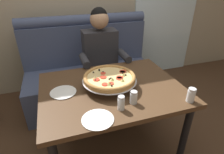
# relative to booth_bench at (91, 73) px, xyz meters

# --- Properties ---
(ground_plane) EXTENTS (16.00, 16.00, 0.00)m
(ground_plane) POSITION_rel_booth_bench_xyz_m (0.00, -0.93, -0.40)
(ground_plane) COLOR #4C3321
(booth_bench) EXTENTS (1.69, 0.78, 1.13)m
(booth_bench) POSITION_rel_booth_bench_xyz_m (0.00, 0.00, 0.00)
(booth_bench) COLOR #424C6B
(booth_bench) RESTS_ON ground_plane
(dining_table) EXTENTS (1.20, 0.92, 0.72)m
(dining_table) POSITION_rel_booth_bench_xyz_m (0.00, -0.93, 0.24)
(dining_table) COLOR #4C331E
(dining_table) RESTS_ON ground_plane
(diner_main) EXTENTS (0.54, 0.64, 1.27)m
(diner_main) POSITION_rel_booth_bench_xyz_m (0.10, -0.27, 0.31)
(diner_main) COLOR #2D3342
(diner_main) RESTS_ON ground_plane
(pizza) EXTENTS (0.46, 0.46, 0.12)m
(pizza) POSITION_rel_booth_bench_xyz_m (-0.02, -0.92, 0.41)
(pizza) COLOR silver
(pizza) RESTS_ON dining_table
(shaker_parmesan) EXTENTS (0.06, 0.06, 0.11)m
(shaker_parmesan) POSITION_rel_booth_bench_xyz_m (0.50, -1.31, 0.37)
(shaker_parmesan) COLOR white
(shaker_parmesan) RESTS_ON dining_table
(shaker_oregano) EXTENTS (0.05, 0.05, 0.11)m
(shaker_oregano) POSITION_rel_booth_bench_xyz_m (-0.03, -1.24, 0.37)
(shaker_oregano) COLOR white
(shaker_oregano) RESTS_ON dining_table
(shaker_pepper_flakes) EXTENTS (0.06, 0.06, 0.10)m
(shaker_pepper_flakes) POSITION_rel_booth_bench_xyz_m (0.08, -1.20, 0.37)
(shaker_pepper_flakes) COLOR white
(shaker_pepper_flakes) RESTS_ON dining_table
(plate_near_left) EXTENTS (0.22, 0.22, 0.02)m
(plate_near_left) POSITION_rel_booth_bench_xyz_m (-0.22, -1.30, 0.33)
(plate_near_left) COLOR white
(plate_near_left) RESTS_ON dining_table
(plate_near_right) EXTENTS (0.22, 0.22, 0.02)m
(plate_near_right) POSITION_rel_booth_bench_xyz_m (-0.41, -0.89, 0.33)
(plate_near_right) COLOR white
(plate_near_right) RESTS_ON dining_table
(patio_chair) EXTENTS (0.40, 0.41, 0.86)m
(patio_chair) POSITION_rel_booth_bench_xyz_m (1.48, 0.97, 0.13)
(patio_chair) COLOR black
(patio_chair) RESTS_ON ground_plane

